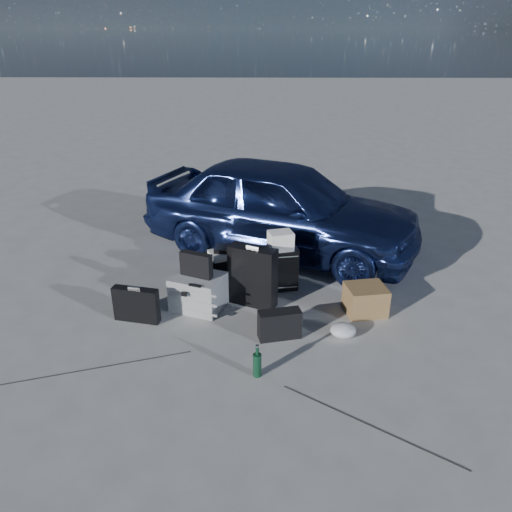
{
  "coord_description": "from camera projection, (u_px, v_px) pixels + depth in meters",
  "views": [
    {
      "loc": [
        0.05,
        -4.29,
        2.9
      ],
      "look_at": [
        -0.03,
        0.85,
        0.55
      ],
      "focal_mm": 35.0,
      "sensor_mm": 36.0,
      "label": 1
    }
  ],
  "objects": [
    {
      "name": "flat_box_white",
      "position": [
        226.0,
        254.0,
        6.0
      ],
      "size": [
        0.45,
        0.4,
        0.07
      ],
      "primitive_type": "cube",
      "rotation": [
        0.0,
        0.0,
        0.41
      ],
      "color": "white",
      "rests_on": "duffel_bag"
    },
    {
      "name": "laptop_bag",
      "position": [
        196.0,
        265.0,
        5.47
      ],
      "size": [
        0.38,
        0.23,
        0.28
      ],
      "primitive_type": "cube",
      "rotation": [
        0.0,
        0.0,
        -0.41
      ],
      "color": "black",
      "rests_on": "pelican_case"
    },
    {
      "name": "pelican_case",
      "position": [
        198.0,
        292.0,
        5.61
      ],
      "size": [
        0.67,
        0.61,
        0.4
      ],
      "primitive_type": "cube",
      "rotation": [
        0.0,
        0.0,
        -0.36
      ],
      "color": "gray",
      "rests_on": "ground"
    },
    {
      "name": "cardboard_box",
      "position": [
        365.0,
        300.0,
        5.53
      ],
      "size": [
        0.48,
        0.44,
        0.32
      ],
      "primitive_type": "cube",
      "rotation": [
        0.0,
        0.0,
        0.17
      ],
      "color": "olive",
      "rests_on": "ground"
    },
    {
      "name": "briefcase",
      "position": [
        136.0,
        305.0,
        5.36
      ],
      "size": [
        0.51,
        0.21,
        0.39
      ],
      "primitive_type": "cube",
      "rotation": [
        0.0,
        0.0,
        -0.21
      ],
      "color": "black",
      "rests_on": "ground"
    },
    {
      "name": "ground",
      "position": [
        258.0,
        339.0,
        5.11
      ],
      "size": [
        60.0,
        60.0,
        0.0
      ],
      "primitive_type": "plane",
      "color": "#A7A7A3",
      "rests_on": "ground"
    },
    {
      "name": "green_bottle",
      "position": [
        257.0,
        361.0,
        4.51
      ],
      "size": [
        0.08,
        0.08,
        0.32
      ],
      "primitive_type": "cylinder",
      "rotation": [
        0.0,
        0.0,
        -0.06
      ],
      "color": "black",
      "rests_on": "ground"
    },
    {
      "name": "white_carton",
      "position": [
        281.0,
        241.0,
        5.82
      ],
      "size": [
        0.32,
        0.28,
        0.22
      ],
      "primitive_type": "cube",
      "rotation": [
        0.0,
        0.0,
        0.28
      ],
      "color": "white",
      "rests_on": "suitcase_right"
    },
    {
      "name": "duffel_bag",
      "position": [
        227.0,
        271.0,
        6.11
      ],
      "size": [
        0.84,
        0.51,
        0.39
      ],
      "primitive_type": "cube",
      "rotation": [
        0.0,
        0.0,
        0.24
      ],
      "color": "black",
      "rests_on": "ground"
    },
    {
      "name": "suitcase_right",
      "position": [
        279.0,
        270.0,
        5.97
      ],
      "size": [
        0.46,
        0.24,
        0.53
      ],
      "primitive_type": "cube",
      "rotation": [
        0.0,
        0.0,
        0.18
      ],
      "color": "black",
      "rests_on": "ground"
    },
    {
      "name": "plastic_bag",
      "position": [
        343.0,
        330.0,
        5.12
      ],
      "size": [
        0.27,
        0.23,
        0.15
      ],
      "primitive_type": "ellipsoid",
      "rotation": [
        0.0,
        0.0,
        -0.01
      ],
      "color": "#BBBCC1",
      "rests_on": "ground"
    },
    {
      "name": "flat_box_black",
      "position": [
        226.0,
        249.0,
        5.99
      ],
      "size": [
        0.29,
        0.22,
        0.06
      ],
      "primitive_type": "cube",
      "rotation": [
        0.0,
        0.0,
        -0.08
      ],
      "color": "black",
      "rests_on": "flat_box_white"
    },
    {
      "name": "messenger_bag",
      "position": [
        280.0,
        324.0,
        5.08
      ],
      "size": [
        0.46,
        0.26,
        0.3
      ],
      "primitive_type": "cube",
      "rotation": [
        0.0,
        0.0,
        0.23
      ],
      "color": "black",
      "rests_on": "ground"
    },
    {
      "name": "car",
      "position": [
        281.0,
        207.0,
        6.9
      ],
      "size": [
        4.12,
        2.95,
        1.3
      ],
      "primitive_type": "imported",
      "rotation": [
        0.0,
        0.0,
        1.16
      ],
      "color": "navy",
      "rests_on": "ground"
    },
    {
      "name": "suitcase_left",
      "position": [
        253.0,
        276.0,
        5.62
      ],
      "size": [
        0.57,
        0.4,
        0.71
      ],
      "primitive_type": "cube",
      "rotation": [
        0.0,
        0.0,
        -0.43
      ],
      "color": "black",
      "rests_on": "ground"
    }
  ]
}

